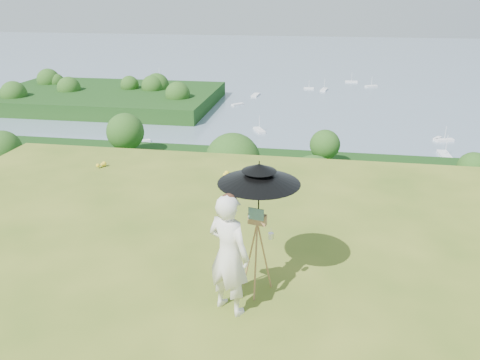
# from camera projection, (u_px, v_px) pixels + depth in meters

# --- Properties ---
(ground) EXTENTS (14.00, 14.00, 0.00)m
(ground) POSITION_uv_depth(u_px,v_px,m) (186.00, 306.00, 6.86)
(ground) COLOR #4C6A1E
(ground) RESTS_ON ground
(forest_slope) EXTENTS (140.00, 56.00, 22.00)m
(forest_slope) POSITION_uv_depth(u_px,v_px,m) (286.00, 329.00, 49.71)
(forest_slope) COLOR #0E360F
(forest_slope) RESTS_ON bay_water
(shoreline_tier) EXTENTS (170.00, 28.00, 8.00)m
(shoreline_tier) POSITION_uv_depth(u_px,v_px,m) (300.00, 220.00, 88.94)
(shoreline_tier) COLOR #6D6457
(shoreline_tier) RESTS_ON bay_water
(bay_water) EXTENTS (700.00, 700.00, 0.00)m
(bay_water) POSITION_uv_depth(u_px,v_px,m) (315.00, 73.00, 239.29)
(bay_water) COLOR slate
(bay_water) RESTS_ON ground
(peninsula) EXTENTS (90.00, 60.00, 12.00)m
(peninsula) POSITION_uv_depth(u_px,v_px,m) (105.00, 91.00, 170.93)
(peninsula) COLOR #0E360F
(peninsula) RESTS_ON bay_water
(slope_trees) EXTENTS (110.00, 50.00, 6.00)m
(slope_trees) POSITION_uv_depth(u_px,v_px,m) (291.00, 211.00, 44.49)
(slope_trees) COLOR #214C17
(slope_trees) RESTS_ON forest_slope
(harbor_town) EXTENTS (110.00, 22.00, 5.00)m
(harbor_town) POSITION_uv_depth(u_px,v_px,m) (302.00, 189.00, 86.52)
(harbor_town) COLOR silver
(harbor_town) RESTS_ON shoreline_tier
(moored_boats) EXTENTS (140.00, 140.00, 0.70)m
(moored_boats) POSITION_uv_depth(u_px,v_px,m) (276.00, 106.00, 168.71)
(moored_boats) COLOR white
(moored_boats) RESTS_ON bay_water
(wildflowers) EXTENTS (10.00, 10.50, 0.12)m
(wildflowers) POSITION_uv_depth(u_px,v_px,m) (190.00, 293.00, 7.07)
(wildflowers) COLOR yellow
(wildflowers) RESTS_ON ground
(painter) EXTENTS (0.79, 0.69, 1.82)m
(painter) POSITION_uv_depth(u_px,v_px,m) (229.00, 254.00, 6.47)
(painter) COLOR white
(painter) RESTS_ON ground
(field_easel) EXTENTS (0.65, 0.65, 1.42)m
(field_easel) POSITION_uv_depth(u_px,v_px,m) (257.00, 250.00, 6.97)
(field_easel) COLOR #A17943
(field_easel) RESTS_ON ground
(sun_umbrella) EXTENTS (1.49, 1.49, 0.94)m
(sun_umbrella) POSITION_uv_depth(u_px,v_px,m) (259.00, 192.00, 6.65)
(sun_umbrella) COLOR black
(sun_umbrella) RESTS_ON field_easel
(painter_cap) EXTENTS (0.30, 0.31, 0.10)m
(painter_cap) POSITION_uv_depth(u_px,v_px,m) (228.00, 198.00, 6.15)
(painter_cap) COLOR #CF717F
(painter_cap) RESTS_ON painter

